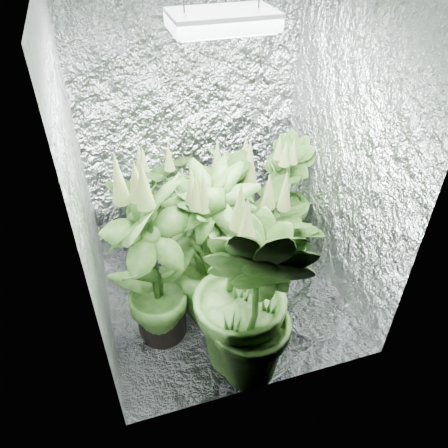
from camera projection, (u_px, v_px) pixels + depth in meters
The scene contains 13 objects.
ground at pixel (223, 290), 3.17m from camera, with size 1.60×1.60×0.00m, color silver.
walls at pixel (223, 172), 2.55m from camera, with size 1.62×1.62×2.00m.
grow_lamp at pixel (222, 20), 2.05m from camera, with size 0.50×0.30×0.22m.
plant_a at pixel (162, 201), 3.32m from camera, with size 0.97×0.97×0.91m.
plant_b at pixel (232, 211), 3.14m from camera, with size 0.65×0.65×1.06m.
plant_c at pixel (283, 195), 3.35m from camera, with size 0.52×0.52×0.97m.
plant_d at pixel (203, 236), 2.99m from camera, with size 0.61×0.61×0.94m.
plant_e at pixel (263, 236), 2.90m from camera, with size 1.03×1.03×1.02m.
plant_f at pixel (154, 264), 2.52m from camera, with size 0.86×0.86×1.28m.
plant_g at pixel (250, 298), 2.31m from camera, with size 0.91×0.91×1.30m.
plant_h at pixel (210, 247), 2.74m from camera, with size 0.83×0.83×1.14m.
circulation_fan at pixel (269, 211), 3.67m from camera, with size 0.20×0.30×0.37m.
plant_label at pixel (262, 336), 2.48m from camera, with size 0.05×0.01×0.09m, color white.
Camera 1 is at (-0.65, -2.10, 2.33)m, focal length 35.00 mm.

